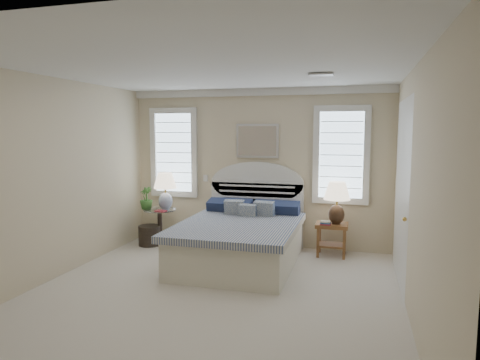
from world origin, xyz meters
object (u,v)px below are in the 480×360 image
object	(u,v)px
nightstand_right	(332,232)
lamp_right	(337,198)
side_table_left	(160,223)
floor_pot	(149,235)
lamp_left	(165,187)
bed	(242,237)

from	to	relation	value
nightstand_right	lamp_right	xyz separation A→B (m)	(0.07, -0.01, 0.56)
side_table_left	floor_pot	size ratio (longest dim) A/B	1.66
side_table_left	nightstand_right	size ratio (longest dim) A/B	1.19
side_table_left	lamp_right	distance (m)	3.07
side_table_left	nightstand_right	bearing A→B (deg)	1.94
nightstand_right	lamp_left	size ratio (longest dim) A/B	0.82
side_table_left	nightstand_right	xyz separation A→B (m)	(2.95, 0.10, -0.00)
nightstand_right	bed	bearing A→B (deg)	-151.97
bed	lamp_left	world-z (taller)	bed
lamp_right	lamp_left	bearing A→B (deg)	-178.47
nightstand_right	lamp_left	bearing A→B (deg)	-178.19
nightstand_right	floor_pot	xyz separation A→B (m)	(-3.11, -0.19, -0.21)
nightstand_right	lamp_left	xyz separation A→B (m)	(-2.84, -0.09, 0.64)
lamp_right	bed	bearing A→B (deg)	-153.55
nightstand_right	floor_pot	size ratio (longest dim) A/B	1.40
lamp_left	side_table_left	bearing A→B (deg)	-174.83
floor_pot	side_table_left	bearing A→B (deg)	30.26
nightstand_right	floor_pot	world-z (taller)	nightstand_right
lamp_right	nightstand_right	bearing A→B (deg)	169.36
bed	side_table_left	xyz separation A→B (m)	(-1.65, 0.59, 0.00)
bed	floor_pot	distance (m)	1.89
bed	lamp_right	xyz separation A→B (m)	(1.37, 0.68, 0.56)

